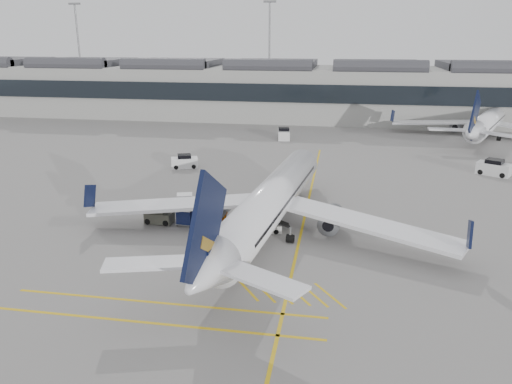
% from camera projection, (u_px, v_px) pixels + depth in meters
% --- Properties ---
extents(ground, '(220.00, 220.00, 0.00)m').
position_uv_depth(ground, '(183.00, 244.00, 43.85)').
color(ground, gray).
rests_on(ground, ground).
extents(terminal, '(200.00, 20.45, 12.40)m').
position_uv_depth(terminal, '(282.00, 90.00, 109.62)').
color(terminal, '#9E9E99').
rests_on(terminal, ground).
extents(light_masts, '(113.00, 0.60, 25.45)m').
position_uv_depth(light_masts, '(283.00, 49.00, 120.62)').
color(light_masts, slate).
rests_on(light_masts, ground).
extents(apron_markings, '(0.25, 60.00, 0.01)m').
position_uv_depth(apron_markings, '(306.00, 213.00, 51.63)').
color(apron_markings, gold).
rests_on(apron_markings, ground).
extents(airliner_main, '(34.16, 37.52, 9.99)m').
position_uv_depth(airliner_main, '(270.00, 203.00, 45.52)').
color(airliner_main, white).
rests_on(airliner_main, ground).
extents(airliner_far, '(31.17, 34.45, 9.74)m').
position_uv_depth(airliner_far, '(488.00, 122.00, 88.70)').
color(airliner_far, white).
rests_on(airliner_far, ground).
extents(belt_loader, '(5.01, 2.58, 1.98)m').
position_uv_depth(belt_loader, '(258.00, 226.00, 46.43)').
color(belt_loader, beige).
rests_on(belt_loader, ground).
extents(baggage_cart_a, '(1.76, 1.51, 1.69)m').
position_uv_depth(baggage_cart_a, '(266.00, 215.00, 48.37)').
color(baggage_cart_a, gray).
rests_on(baggage_cart_a, ground).
extents(baggage_cart_b, '(2.02, 1.82, 1.77)m').
position_uv_depth(baggage_cart_b, '(185.00, 202.00, 52.05)').
color(baggage_cart_b, gray).
rests_on(baggage_cart_b, ground).
extents(baggage_cart_c, '(1.87, 1.57, 1.91)m').
position_uv_depth(baggage_cart_c, '(200.00, 211.00, 49.01)').
color(baggage_cart_c, gray).
rests_on(baggage_cart_c, ground).
extents(baggage_cart_d, '(1.70, 1.46, 1.66)m').
position_uv_depth(baggage_cart_d, '(185.00, 216.00, 48.03)').
color(baggage_cart_d, gray).
rests_on(baggage_cart_d, ground).
extents(ramp_agent_a, '(0.73, 0.60, 1.72)m').
position_uv_depth(ramp_agent_a, '(225.00, 216.00, 48.19)').
color(ramp_agent_a, orange).
rests_on(ramp_agent_a, ground).
extents(ramp_agent_b, '(0.96, 0.77, 1.89)m').
position_uv_depth(ramp_agent_b, '(234.00, 224.00, 45.87)').
color(ramp_agent_b, '#E4420C').
rests_on(ramp_agent_b, ground).
extents(pushback_tug, '(2.73, 1.79, 1.47)m').
position_uv_depth(pushback_tug, '(160.00, 216.00, 48.67)').
color(pushback_tug, '#4E4F43').
rests_on(pushback_tug, ground).
extents(safety_cone_nose, '(0.40, 0.40, 0.55)m').
position_uv_depth(safety_cone_nose, '(298.00, 187.00, 59.27)').
color(safety_cone_nose, '#F24C0A').
rests_on(safety_cone_nose, ground).
extents(safety_cone_engine, '(0.34, 0.34, 0.47)m').
position_uv_depth(safety_cone_engine, '(336.00, 218.00, 49.43)').
color(safety_cone_engine, '#F24C0A').
rests_on(safety_cone_engine, ground).
extents(service_van_left, '(4.01, 2.93, 1.86)m').
position_uv_depth(service_van_left, '(184.00, 162.00, 68.97)').
color(service_van_left, silver).
rests_on(service_van_left, ground).
extents(service_van_mid, '(2.53, 4.20, 2.03)m').
position_uv_depth(service_van_mid, '(284.00, 134.00, 88.01)').
color(service_van_mid, silver).
rests_on(service_van_mid, ground).
extents(service_van_right, '(4.55, 3.78, 2.09)m').
position_uv_depth(service_van_right, '(494.00, 168.00, 65.38)').
color(service_van_right, silver).
rests_on(service_van_right, ground).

